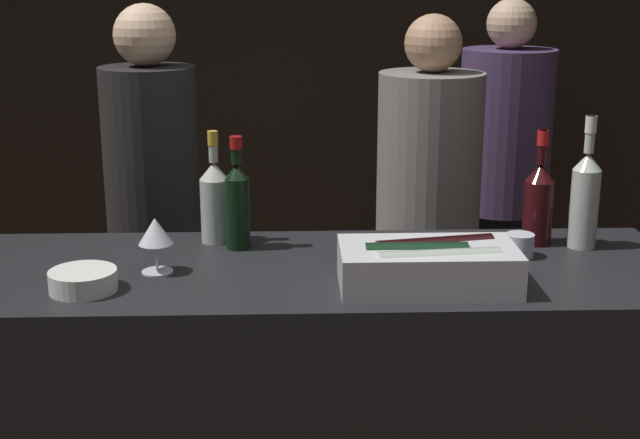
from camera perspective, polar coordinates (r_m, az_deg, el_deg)
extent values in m
cube|color=black|center=(4.46, -0.98, 10.85)|extent=(6.40, 0.06, 2.80)
cube|color=silver|center=(2.20, 6.92, -3.03)|extent=(0.43, 0.23, 0.10)
cylinder|color=#9EA899|center=(2.15, 7.63, -2.80)|extent=(0.30, 0.10, 0.07)
cylinder|color=black|center=(2.19, 6.19, -2.40)|extent=(0.25, 0.07, 0.07)
cylinder|color=black|center=(2.25, 7.37, -1.97)|extent=(0.31, 0.12, 0.07)
cylinder|color=silver|center=(2.25, -14.93, -3.79)|extent=(0.17, 0.17, 0.05)
cylinder|color=gray|center=(2.24, -14.97, -3.27)|extent=(0.14, 0.14, 0.01)
cylinder|color=silver|center=(2.34, -10.37, -3.29)|extent=(0.08, 0.08, 0.00)
cylinder|color=silver|center=(2.33, -10.41, -2.40)|extent=(0.01, 0.01, 0.07)
cone|color=silver|center=(2.31, -10.50, -0.72)|extent=(0.09, 0.09, 0.07)
cylinder|color=silver|center=(2.48, 12.66, -1.63)|extent=(0.08, 0.08, 0.06)
sphere|color=#EFB256|center=(2.48, 12.66, -1.56)|extent=(0.03, 0.03, 0.03)
cylinder|color=black|center=(2.49, -5.28, 0.38)|extent=(0.07, 0.07, 0.20)
cone|color=black|center=(2.46, -5.36, 3.09)|extent=(0.07, 0.07, 0.04)
cylinder|color=black|center=(2.44, -5.39, 4.44)|extent=(0.03, 0.03, 0.08)
cylinder|color=maroon|center=(2.44, -5.40, 4.92)|extent=(0.03, 0.03, 0.03)
cylinder|color=black|center=(2.59, 13.77, 0.43)|extent=(0.08, 0.08, 0.18)
cone|color=black|center=(2.56, 13.94, 2.93)|extent=(0.08, 0.08, 0.05)
cylinder|color=black|center=(2.55, 14.05, 4.52)|extent=(0.03, 0.03, 0.10)
cylinder|color=red|center=(2.54, 14.09, 5.10)|extent=(0.03, 0.03, 0.04)
cylinder|color=#B2B7AD|center=(2.59, 16.54, 0.67)|extent=(0.08, 0.08, 0.22)
cone|color=#B2B7AD|center=(2.56, 16.78, 3.58)|extent=(0.08, 0.08, 0.05)
cylinder|color=#B2B7AD|center=(2.54, 16.91, 5.22)|extent=(0.03, 0.03, 0.10)
cylinder|color=silver|center=(2.54, 16.96, 5.85)|extent=(0.03, 0.03, 0.05)
cylinder|color=#B2B7AD|center=(2.55, -6.73, 0.57)|extent=(0.08, 0.08, 0.18)
cone|color=#B2B7AD|center=(2.53, -6.81, 3.12)|extent=(0.08, 0.08, 0.05)
cylinder|color=#B2B7AD|center=(2.51, -6.86, 4.65)|extent=(0.03, 0.03, 0.09)
cylinder|color=gold|center=(2.51, -6.88, 5.20)|extent=(0.03, 0.03, 0.04)
cube|color=black|center=(3.58, 6.61, -7.69)|extent=(0.29, 0.22, 0.74)
cylinder|color=slate|center=(3.36, 7.00, 3.50)|extent=(0.39, 0.39, 0.69)
sphere|color=tan|center=(3.29, 7.26, 11.13)|extent=(0.21, 0.21, 0.21)
cube|color=black|center=(4.15, 11.22, -4.35)|extent=(0.30, 0.22, 0.76)
cylinder|color=#473356|center=(3.96, 11.79, 5.58)|extent=(0.40, 0.40, 0.70)
sphere|color=beige|center=(3.91, 12.17, 12.16)|extent=(0.21, 0.21, 0.21)
cube|color=black|center=(3.40, -10.08, -8.90)|extent=(0.25, 0.18, 0.76)
cylinder|color=black|center=(3.17, -10.73, 3.24)|extent=(0.33, 0.33, 0.70)
sphere|color=beige|center=(3.10, -11.17, 11.51)|extent=(0.21, 0.21, 0.21)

